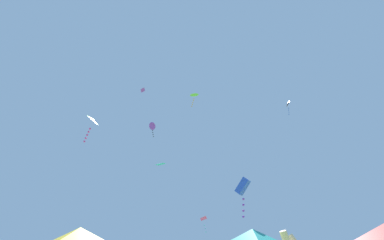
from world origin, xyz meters
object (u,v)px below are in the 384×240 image
object	(u,v)px
kite_lime_delta	(194,95)
kite_purple_diamond	(143,90)
kite_magenta_diamond	(204,219)
kite_blue_box	(243,187)
canopy_tent_yellow	(79,238)
canopy_tent_teal	(253,240)
kite_purple_delta	(153,126)
kite_lime_diamond	(93,121)
kite_cyan_diamond	(160,164)
kite_black_diamond	(288,104)

from	to	relation	value
kite_lime_delta	kite_purple_diamond	xyz separation A→B (m)	(-7.29, -4.28, -1.77)
kite_magenta_diamond	kite_blue_box	bearing A→B (deg)	-78.11
canopy_tent_yellow	kite_blue_box	distance (m)	9.69
canopy_tent_teal	kite_purple_delta	distance (m)	18.57
kite_lime_diamond	kite_cyan_diamond	bearing A→B (deg)	89.30
canopy_tent_yellow	kite_black_diamond	size ratio (longest dim) A/B	1.78
canopy_tent_teal	kite_lime_delta	size ratio (longest dim) A/B	1.27
canopy_tent_yellow	kite_magenta_diamond	world-z (taller)	kite_magenta_diamond
kite_lime_delta	kite_purple_diamond	bearing A→B (deg)	-149.58
kite_lime_delta	kite_magenta_diamond	xyz separation A→B (m)	(1.23, -4.06, -19.78)
kite_purple_delta	kite_lime_diamond	size ratio (longest dim) A/B	0.87
kite_purple_diamond	kite_blue_box	world-z (taller)	kite_purple_diamond
canopy_tent_yellow	kite_purple_delta	xyz separation A→B (m)	(0.81, 10.36, 12.30)
kite_blue_box	kite_lime_delta	bearing A→B (deg)	103.02
canopy_tent_teal	kite_lime_delta	xyz separation A→B (m)	(-4.11, 20.81, 23.53)
canopy_tent_yellow	kite_lime_diamond	xyz separation A→B (m)	(-0.33, -0.59, 6.72)
kite_purple_delta	kite_black_diamond	world-z (taller)	kite_black_diamond
kite_purple_diamond	kite_black_diamond	distance (m)	20.35
kite_lime_delta	kite_magenta_diamond	distance (m)	20.23
kite_lime_diamond	kite_purple_delta	bearing A→B (deg)	84.08
canopy_tent_teal	kite_blue_box	world-z (taller)	kite_blue_box
canopy_tent_yellow	kite_cyan_diamond	xyz separation A→B (m)	(-0.08, 20.31, 11.73)
canopy_tent_teal	kite_magenta_diamond	size ratio (longest dim) A/B	1.99
kite_blue_box	kite_purple_diamond	bearing A→B (deg)	129.76
kite_cyan_diamond	kite_purple_diamond	xyz separation A→B (m)	(-2.43, -4.50, 9.81)
kite_lime_delta	kite_lime_diamond	size ratio (longest dim) A/B	1.22
kite_magenta_diamond	canopy_tent_yellow	bearing A→B (deg)	-110.58
canopy_tent_teal	kite_purple_diamond	size ratio (longest dim) A/B	3.82
canopy_tent_teal	kite_purple_delta	bearing A→B (deg)	126.18
kite_purple_delta	kite_blue_box	xyz separation A→B (m)	(8.17, -8.34, -9.26)
canopy_tent_teal	kite_magenta_diamond	world-z (taller)	kite_magenta_diamond
canopy_tent_teal	kite_lime_diamond	xyz separation A→B (m)	(-9.23, 0.12, 6.94)
kite_lime_diamond	kite_purple_diamond	bearing A→B (deg)	97.54
kite_lime_delta	kite_magenta_diamond	size ratio (longest dim) A/B	1.57
kite_black_diamond	kite_lime_diamond	size ratio (longest dim) A/B	0.94
kite_purple_delta	kite_magenta_diamond	size ratio (longest dim) A/B	1.11
kite_purple_diamond	kite_blue_box	xyz separation A→B (m)	(11.47, -13.79, -18.50)
kite_black_diamond	kite_lime_delta	bearing A→B (deg)	158.08
kite_black_diamond	kite_magenta_diamond	bearing A→B (deg)	174.87
canopy_tent_yellow	kite_lime_diamond	size ratio (longest dim) A/B	1.67
canopy_tent_teal	canopy_tent_yellow	xyz separation A→B (m)	(-8.90, 0.71, 0.22)
kite_lime_delta	kite_lime_diamond	distance (m)	27.01
kite_cyan_diamond	kite_purple_delta	bearing A→B (deg)	-84.94
canopy_tent_yellow	kite_magenta_diamond	size ratio (longest dim) A/B	2.15
kite_lime_delta	kite_purple_delta	size ratio (longest dim) A/B	1.41
kite_purple_delta	canopy_tent_teal	bearing A→B (deg)	-53.82
canopy_tent_yellow	kite_lime_delta	xyz separation A→B (m)	(4.79, 20.09, 23.31)
kite_lime_diamond	kite_lime_delta	bearing A→B (deg)	76.09
canopy_tent_teal	kite_lime_delta	world-z (taller)	kite_lime_delta
kite_black_diamond	kite_blue_box	xyz separation A→B (m)	(-8.45, -12.99, -14.44)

